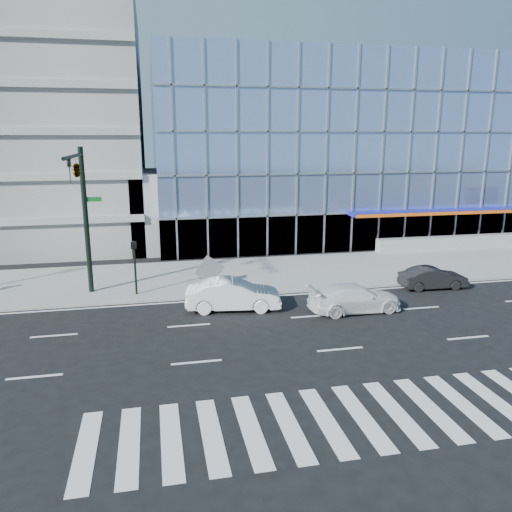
# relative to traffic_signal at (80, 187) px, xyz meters

# --- Properties ---
(ground) EXTENTS (160.00, 160.00, 0.00)m
(ground) POSITION_rel_traffic_signal_xyz_m (11.00, -4.57, -6.16)
(ground) COLOR black
(ground) RESTS_ON ground
(sidewalk) EXTENTS (120.00, 8.00, 0.15)m
(sidewalk) POSITION_rel_traffic_signal_xyz_m (11.00, 3.43, -6.09)
(sidewalk) COLOR gray
(sidewalk) RESTS_ON ground
(theatre_building) EXTENTS (42.00, 26.00, 15.00)m
(theatre_building) POSITION_rel_traffic_signal_xyz_m (25.00, 21.43, 1.34)
(theatre_building) COLOR #809DD5
(theatre_building) RESTS_ON ground
(parking_garage) EXTENTS (24.00, 24.00, 20.00)m
(parking_garage) POSITION_rel_traffic_signal_xyz_m (-9.00, 21.43, 3.84)
(parking_garage) COLOR gray
(parking_garage) RESTS_ON ground
(ramp_block) EXTENTS (6.00, 8.00, 6.00)m
(ramp_block) POSITION_rel_traffic_signal_xyz_m (5.00, 13.43, -3.16)
(ramp_block) COLOR gray
(ramp_block) RESTS_ON ground
(tower_backdrop) EXTENTS (14.00, 14.00, 48.00)m
(tower_backdrop) POSITION_rel_traffic_signal_xyz_m (-19.00, 65.43, 17.84)
(tower_backdrop) COLOR gray
(tower_backdrop) RESTS_ON ground
(traffic_signal) EXTENTS (1.14, 5.74, 8.00)m
(traffic_signal) POSITION_rel_traffic_signal_xyz_m (0.00, 0.00, 0.00)
(traffic_signal) COLOR black
(traffic_signal) RESTS_ON sidewalk
(ped_signal_post) EXTENTS (0.30, 0.33, 3.00)m
(ped_signal_post) POSITION_rel_traffic_signal_xyz_m (2.50, 0.37, -4.02)
(ped_signal_post) COLOR black
(ped_signal_post) RESTS_ON sidewalk
(white_suv) EXTENTS (4.87, 2.12, 1.39)m
(white_suv) POSITION_rel_traffic_signal_xyz_m (13.42, -4.27, -5.47)
(white_suv) COLOR white
(white_suv) RESTS_ON ground
(white_sedan) EXTENTS (5.00, 2.32, 1.59)m
(white_sedan) POSITION_rel_traffic_signal_xyz_m (7.42, -2.77, -5.37)
(white_sedan) COLOR white
(white_sedan) RESTS_ON ground
(dark_sedan) EXTENTS (3.94, 1.52, 1.28)m
(dark_sedan) POSITION_rel_traffic_signal_xyz_m (19.42, -1.57, -5.53)
(dark_sedan) COLOR black
(dark_sedan) RESTS_ON ground
(tilted_panel) EXTENTS (1.82, 0.24, 1.82)m
(tilted_panel) POSITION_rel_traffic_signal_xyz_m (6.68, 1.28, -5.10)
(tilted_panel) COLOR gray
(tilted_panel) RESTS_ON sidewalk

